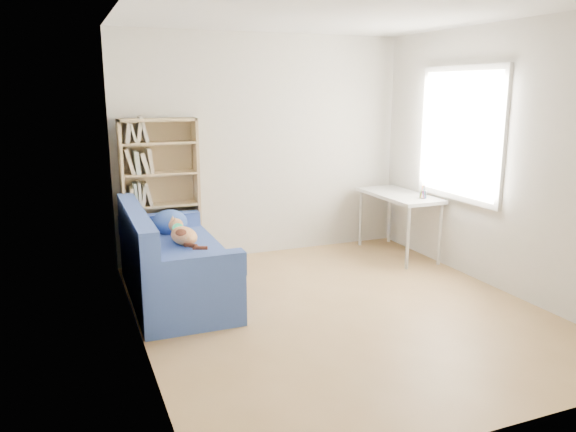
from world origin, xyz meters
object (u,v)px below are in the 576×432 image
at_px(sofa, 171,263).
at_px(pen_cup, 423,193).
at_px(desk, 399,200).
at_px(bookshelf, 161,201).

distance_m(sofa, pen_cup, 2.93).
relative_size(desk, pen_cup, 7.57).
bearing_deg(desk, pen_cup, -74.88).
relative_size(sofa, desk, 1.57).
bearing_deg(bookshelf, desk, -11.43).
distance_m(desk, pen_cup, 0.38).
bearing_deg(sofa, pen_cup, 1.50).
xyz_separation_m(bookshelf, pen_cup, (2.81, -0.89, 0.04)).
bearing_deg(pen_cup, sofa, -178.92).
bearing_deg(desk, sofa, -171.96).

